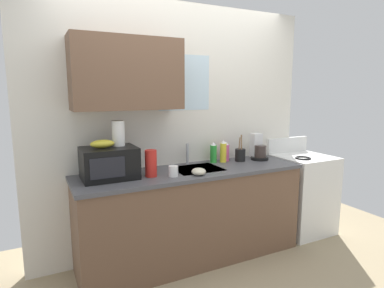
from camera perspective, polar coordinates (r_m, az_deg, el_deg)
name	(u,v)px	position (r m, az deg, el deg)	size (l,w,h in m)	color
kitchen_wall_assembly	(168,119)	(3.24, -4.24, 4.36)	(2.98, 0.42, 2.50)	silver
counter_unit	(192,214)	(3.22, 0.02, -12.22)	(2.21, 0.63, 0.90)	brown
sink_faucet	(187,154)	(3.30, -0.84, -1.77)	(0.03, 0.03, 0.21)	#B2B5BA
stove_range	(302,193)	(4.05, 18.82, -8.18)	(0.60, 0.60, 1.08)	white
microwave	(109,163)	(2.85, -14.43, -3.28)	(0.46, 0.35, 0.27)	black
banana_bunch	(102,144)	(2.81, -15.56, 0.03)	(0.20, 0.11, 0.07)	gold
paper_towel_roll	(118,133)	(2.88, -12.89, 1.87)	(0.11, 0.11, 0.22)	white
coffee_maker	(258,150)	(3.61, 11.61, -1.01)	(0.19, 0.21, 0.28)	black
dish_soap_bottle_green	(213,153)	(3.39, 3.80, -1.58)	(0.07, 0.07, 0.22)	green
dish_soap_bottle_yellow	(223,152)	(3.41, 5.53, -1.37)	(0.07, 0.07, 0.24)	yellow
dish_soap_bottle_pink	(226,152)	(3.47, 6.00, -1.39)	(0.07, 0.07, 0.21)	#E55999
cereal_canister	(151,163)	(2.85, -7.28, -3.40)	(0.10, 0.10, 0.24)	red
mug_white	(173,171)	(2.85, -3.31, -4.81)	(0.08, 0.08, 0.10)	white
utensil_crock	(240,155)	(3.49, 8.51, -1.85)	(0.11, 0.11, 0.29)	black
small_bowl	(199,172)	(2.89, 1.19, -4.89)	(0.13, 0.13, 0.07)	beige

